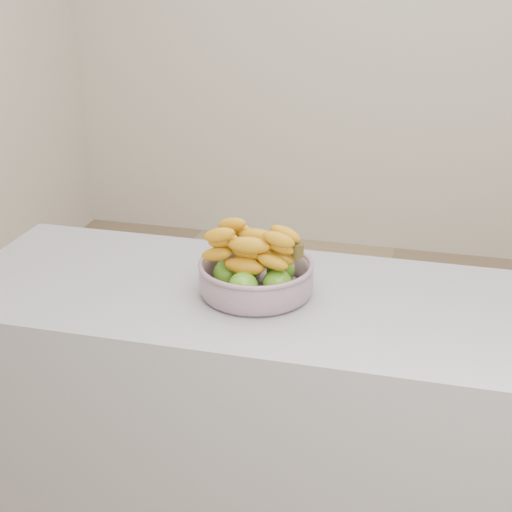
% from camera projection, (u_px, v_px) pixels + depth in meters
% --- Properties ---
extents(ground, '(4.00, 4.00, 0.00)m').
position_uv_depth(ground, '(353.00, 457.00, 2.57)').
color(ground, '#967E5C').
rests_on(ground, ground).
extents(counter, '(2.00, 0.60, 0.90)m').
position_uv_depth(counter, '(337.00, 452.00, 1.91)').
color(counter, '#96959D').
rests_on(counter, ground).
extents(fruit_bowl, '(0.29, 0.29, 0.17)m').
position_uv_depth(fruit_bowl, '(256.00, 272.00, 1.76)').
color(fruit_bowl, '#92A3B0').
rests_on(fruit_bowl, counter).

